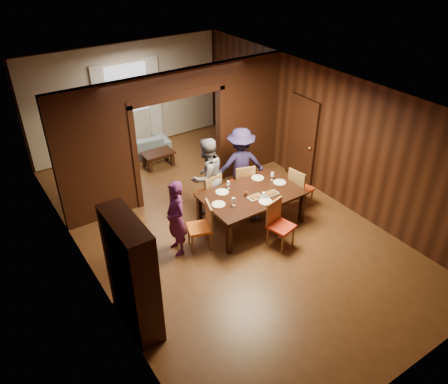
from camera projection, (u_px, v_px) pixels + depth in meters
floor at (219, 223)px, 9.33m from camera, size 9.00×9.00×0.00m
ceiling at (217, 92)px, 7.78m from camera, size 5.50×9.00×0.02m
room_walls at (173, 129)px, 9.85m from camera, size 5.52×9.01×2.90m
person_purple at (176, 218)px, 8.17m from camera, size 0.40×0.58×1.54m
person_grey at (207, 176)px, 9.31m from camera, size 0.95×0.80×1.73m
person_navy at (241, 164)px, 9.77m from camera, size 1.27×0.99×1.72m
sofa at (135, 147)px, 11.80m from camera, size 1.94×0.89×0.55m
serving_bowl at (253, 187)px, 9.07m from camera, size 0.29×0.29×0.07m
dining_table at (251, 209)px, 9.13m from camera, size 2.02×1.26×0.76m
coffee_table at (158, 159)px, 11.39m from camera, size 0.80×0.50×0.40m
chair_left at (199, 226)px, 8.43m from camera, size 0.55×0.55×0.97m
chair_right at (301, 188)px, 9.64m from camera, size 0.50×0.50×0.97m
chair_far_l at (208, 193)px, 9.47m from camera, size 0.49×0.49×0.97m
chair_far_r at (242, 182)px, 9.84m from camera, size 0.55×0.55×0.97m
chair_near at (281, 225)px, 8.46m from camera, size 0.53×0.53×0.97m
hutch at (132, 275)px, 6.55m from camera, size 0.40×1.20×2.00m
door_right at (302, 140)px, 10.39m from camera, size 0.06×0.90×2.10m
window_far at (127, 89)px, 11.55m from camera, size 1.20×0.03×1.30m
curtain_left at (102, 111)px, 11.41m from camera, size 0.35×0.06×2.40m
curtain_right at (154, 100)px, 12.11m from camera, size 0.35×0.06×2.40m
plate_left at (219, 204)px, 8.58m from camera, size 0.27×0.27×0.01m
plate_far_l at (222, 192)px, 8.96m from camera, size 0.27×0.27×0.01m
plate_far_r at (258, 178)px, 9.45m from camera, size 0.27×0.27×0.01m
plate_right at (280, 182)px, 9.29m from camera, size 0.27×0.27×0.01m
plate_near at (266, 202)px, 8.66m from camera, size 0.27×0.27×0.01m
platter_a at (255, 197)px, 8.78m from camera, size 0.30×0.20×0.04m
platter_b at (271, 193)px, 8.90m from camera, size 0.30×0.20×0.04m
wineglass_left at (233, 202)px, 8.50m from camera, size 0.08×0.08×0.18m
wineglass_far at (228, 185)px, 9.04m from camera, size 0.08×0.08×0.18m
wineglass_right at (272, 176)px, 9.34m from camera, size 0.08×0.08×0.18m
tumbler at (264, 196)px, 8.73m from camera, size 0.07×0.07×0.14m
condiment_jar at (246, 194)px, 8.81m from camera, size 0.08×0.08×0.11m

